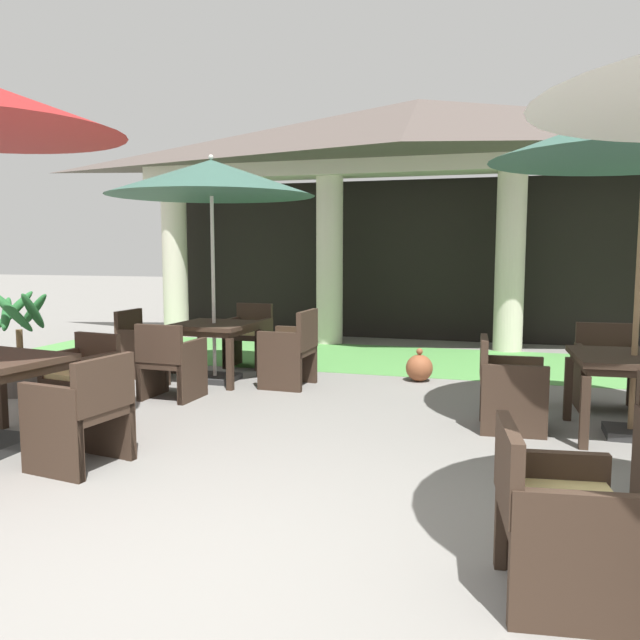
{
  "coord_description": "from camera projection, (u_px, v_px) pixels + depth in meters",
  "views": [
    {
      "loc": [
        1.49,
        -2.66,
        1.62
      ],
      "look_at": [
        -0.35,
        3.52,
        0.89
      ],
      "focal_mm": 35.9,
      "sensor_mm": 36.0,
      "label": 1
    }
  ],
  "objects": [
    {
      "name": "potted_palm_left_edge",
      "position": [
        21.0,
        363.0,
        7.13
      ],
      "size": [
        0.66,
        0.66,
        1.19
      ],
      "color": "#47423D",
      "rests_on": "ground"
    },
    {
      "name": "patio_chair_mid_right_north",
      "position": [
        249.0,
        337.0,
        8.75
      ],
      "size": [
        0.56,
        0.52,
        0.86
      ],
      "rotation": [
        0.0,
        0.0,
        -3.18
      ],
      "color": "#38281E",
      "rests_on": "ground"
    },
    {
      "name": "patio_table_mid_right",
      "position": [
        214.0,
        331.0,
        7.79
      ],
      "size": [
        0.94,
        0.94,
        0.71
      ],
      "rotation": [
        0.0,
        0.0,
        -0.03
      ],
      "color": "#38281E",
      "rests_on": "ground"
    },
    {
      "name": "patio_chair_near_foreground_north",
      "position": [
        83.0,
        379.0,
        6.01
      ],
      "size": [
        0.61,
        0.59,
        0.81
      ],
      "rotation": [
        0.0,
        0.0,
        -3.29
      ],
      "color": "#38281E",
      "rests_on": "ground"
    },
    {
      "name": "patio_umbrella_mid_right",
      "position": [
        211.0,
        180.0,
        7.59
      ],
      "size": [
        2.47,
        2.47,
        2.72
      ],
      "color": "#2D2D2D",
      "rests_on": "ground"
    },
    {
      "name": "terracotta_urn",
      "position": [
        419.0,
        368.0,
        7.81
      ],
      "size": [
        0.33,
        0.33,
        0.41
      ],
      "color": "brown",
      "rests_on": "ground"
    },
    {
      "name": "patio_table_far_back",
      "position": [
        634.0,
        366.0,
        5.45
      ],
      "size": [
        1.03,
        1.03,
        0.71
      ],
      "rotation": [
        0.0,
        0.0,
        0.06
      ],
      "color": "#38281E",
      "rests_on": "ground"
    },
    {
      "name": "patio_chair_far_back_west",
      "position": [
        509.0,
        386.0,
        5.7
      ],
      "size": [
        0.59,
        0.58,
        0.83
      ],
      "rotation": [
        0.0,
        0.0,
        -1.51
      ],
      "color": "#38281E",
      "rests_on": "ground"
    },
    {
      "name": "patio_chair_mid_right_south",
      "position": [
        170.0,
        363.0,
        6.87
      ],
      "size": [
        0.58,
        0.57,
        0.83
      ],
      "rotation": [
        0.0,
        0.0,
        -0.03
      ],
      "color": "#38281E",
      "rests_on": "ground"
    },
    {
      "name": "patio_chair_far_back_north",
      "position": [
        608.0,
        369.0,
        6.45
      ],
      "size": [
        0.63,
        0.54,
        0.85
      ],
      "rotation": [
        0.0,
        0.0,
        -3.08
      ],
      "color": "#38281E",
      "rests_on": "ground"
    },
    {
      "name": "ground_plane",
      "position": [
        184.0,
        580.0,
        3.14
      ],
      "size": [
        60.0,
        60.0,
        0.0
      ],
      "primitive_type": "plane",
      "color": "gray"
    },
    {
      "name": "background_pavilion",
      "position": [
        419.0,
        160.0,
        10.38
      ],
      "size": [
        10.03,
        2.45,
        3.98
      ],
      "color": "beige",
      "rests_on": "ground"
    },
    {
      "name": "patio_chair_mid_right_west",
      "position": [
        144.0,
        345.0,
        8.13
      ],
      "size": [
        0.58,
        0.56,
        0.84
      ],
      "rotation": [
        0.0,
        0.0,
        -1.61
      ],
      "color": "#38281E",
      "rests_on": "ground"
    },
    {
      "name": "patio_chair_near_foreground_east",
      "position": [
        83.0,
        413.0,
        4.72
      ],
      "size": [
        0.64,
        0.66,
        0.84
      ],
      "rotation": [
        0.0,
        0.0,
        1.43
      ],
      "color": "#38281E",
      "rests_on": "ground"
    },
    {
      "name": "lawn_strip",
      "position": [
        402.0,
        359.0,
        9.33
      ],
      "size": [
        11.83,
        2.47,
        0.01
      ],
      "primitive_type": "cube",
      "color": "#519347",
      "rests_on": "ground"
    },
    {
      "name": "patio_chair_mid_right_east",
      "position": [
        291.0,
        351.0,
        7.49
      ],
      "size": [
        0.56,
        0.62,
        0.9
      ],
      "rotation": [
        0.0,
        0.0,
        1.54
      ],
      "color": "#38281E",
      "rests_on": "ground"
    },
    {
      "name": "patio_chair_mid_left_west",
      "position": [
        555.0,
        518.0,
        2.92
      ],
      "size": [
        0.62,
        0.66,
        0.81
      ],
      "rotation": [
        0.0,
        0.0,
        -1.44
      ],
      "color": "#38281E",
      "rests_on": "ground"
    }
  ]
}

